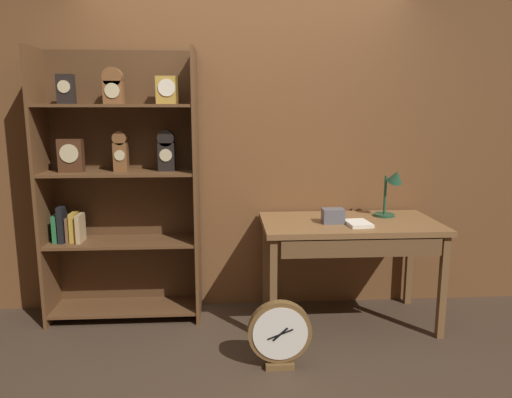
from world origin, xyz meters
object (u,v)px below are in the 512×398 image
open_repair_manual (358,223)px  round_clock_large (280,334)px  bookshelf (120,186)px  toolbox_small (333,216)px  workbench (350,233)px  desk_lamp (392,189)px

open_repair_manual → round_clock_large: bearing=-145.6°
bookshelf → toolbox_small: bearing=-9.5°
workbench → desk_lamp: bearing=21.9°
bookshelf → workbench: bookshelf is taller
workbench → toolbox_small: (-0.14, -0.02, 0.14)m
bookshelf → toolbox_small: size_ratio=13.17×
desk_lamp → workbench: bearing=-158.1°
bookshelf → workbench: 1.77m
desk_lamp → round_clock_large: bearing=-141.2°
bookshelf → desk_lamp: bookshelf is taller
toolbox_small → open_repair_manual: size_ratio=0.71×
bookshelf → round_clock_large: 1.64m
workbench → round_clock_large: (-0.59, -0.62, -0.48)m
workbench → round_clock_large: 0.98m
bookshelf → desk_lamp: bearing=-2.9°
open_repair_manual → desk_lamp: bearing=31.8°
desk_lamp → open_repair_manual: desk_lamp is taller
toolbox_small → round_clock_large: toolbox_small is taller
workbench → round_clock_large: bearing=-133.9°
desk_lamp → round_clock_large: 1.44m
workbench → open_repair_manual: size_ratio=5.93×
open_repair_manual → round_clock_large: open_repair_manual is taller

